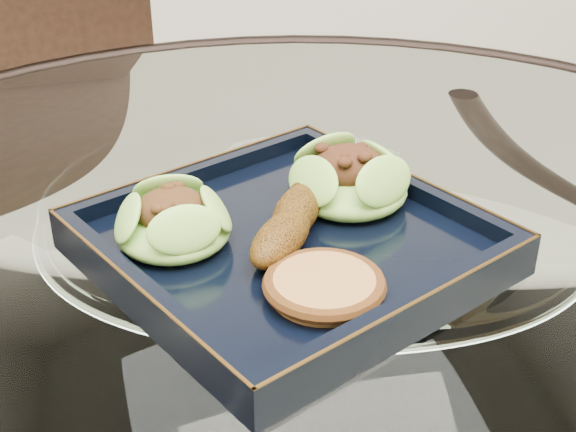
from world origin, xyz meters
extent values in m
cylinder|color=white|center=(0.00, 0.00, 0.76)|extent=(1.10, 1.10, 0.01)
torus|color=black|center=(0.00, 0.00, 0.76)|extent=(1.13, 1.13, 0.02)
cylinder|color=black|center=(0.28, 0.28, 0.38)|extent=(0.04, 0.04, 0.75)
cylinder|color=black|center=(-0.28, 0.28, 0.38)|extent=(0.04, 0.04, 0.75)
cube|color=black|center=(-0.23, 0.46, 0.43)|extent=(0.39, 0.39, 0.04)
cube|color=black|center=(-0.22, 0.63, 0.68)|extent=(0.37, 0.04, 0.42)
cylinder|color=black|center=(-0.06, 0.62, 0.21)|extent=(0.03, 0.03, 0.41)
cube|color=black|center=(-0.03, -0.02, 0.77)|extent=(0.35, 0.35, 0.02)
ellipsoid|color=#609A2C|center=(-0.11, 0.00, 0.80)|extent=(0.12, 0.12, 0.03)
ellipsoid|color=#67A630|center=(0.04, 0.03, 0.80)|extent=(0.10, 0.10, 0.03)
ellipsoid|color=#643A0A|center=(-0.01, 0.00, 0.80)|extent=(0.12, 0.15, 0.03)
cylinder|color=#BE773F|center=(-0.02, -0.10, 0.79)|extent=(0.10, 0.10, 0.01)
camera|label=1|loc=(-0.18, -0.53, 1.11)|focal=50.00mm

